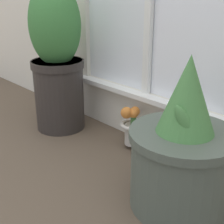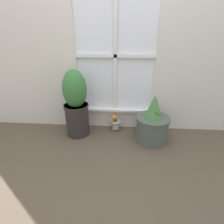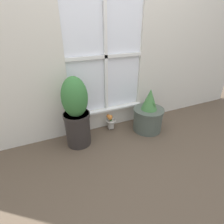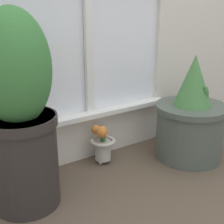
% 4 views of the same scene
% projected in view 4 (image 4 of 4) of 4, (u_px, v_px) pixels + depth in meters
% --- Properties ---
extents(ground_plane, '(10.00, 10.00, 0.00)m').
position_uv_depth(ground_plane, '(167.00, 212.00, 1.25)').
color(ground_plane, brown).
extents(potted_plant_left, '(0.29, 0.29, 0.79)m').
position_uv_depth(potted_plant_left, '(19.00, 115.00, 1.18)').
color(potted_plant_left, '#2D2826').
rests_on(potted_plant_left, ground_plane).
extents(potted_plant_right, '(0.37, 0.37, 0.55)m').
position_uv_depth(potted_plant_right, '(191.00, 119.00, 1.64)').
color(potted_plant_right, '#4C564C').
rests_on(potted_plant_right, ground_plane).
extents(flower_vase, '(0.13, 0.13, 0.21)m').
position_uv_depth(flower_vase, '(102.00, 143.00, 1.61)').
color(flower_vase, '#BCB7AD').
rests_on(flower_vase, ground_plane).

